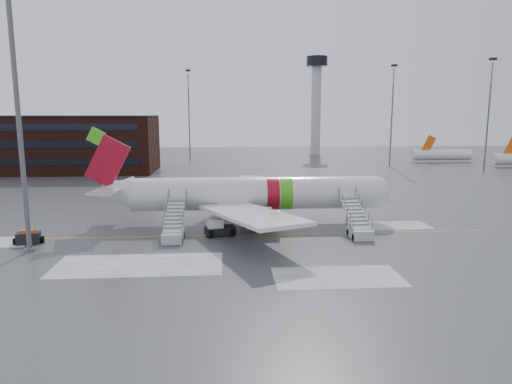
{
  "coord_description": "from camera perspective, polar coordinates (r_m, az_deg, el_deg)",
  "views": [
    {
      "loc": [
        1.26,
        -47.35,
        12.51
      ],
      "look_at": [
        4.77,
        2.4,
        4.0
      ],
      "focal_mm": 32.0,
      "sensor_mm": 36.0,
      "label": 1
    }
  ],
  "objects": [
    {
      "name": "baggage_tractor",
      "position": [
        50.08,
        -26.56,
        -5.11
      ],
      "size": [
        2.89,
        1.72,
        1.44
      ],
      "color": "black",
      "rests_on": "ground"
    },
    {
      "name": "light_mast_near",
      "position": [
        45.73,
        -27.77,
        10.84
      ],
      "size": [
        1.2,
        1.2,
        27.81
      ],
      "color": "#595B60",
      "rests_on": "ground"
    },
    {
      "name": "pushback_tug",
      "position": [
        47.98,
        -4.74,
        -4.49
      ],
      "size": [
        3.4,
        2.81,
        1.79
      ],
      "color": "black",
      "rests_on": "ground"
    },
    {
      "name": "light_mast_far_n",
      "position": [
        125.7,
        -8.39,
        10.18
      ],
      "size": [
        1.2,
        1.2,
        24.25
      ],
      "color": "#595B60",
      "rests_on": "ground"
    },
    {
      "name": "distant_aircraft",
      "position": [
        127.69,
        24.69,
        3.17
      ],
      "size": [
        35.0,
        18.0,
        8.0
      ],
      "primitive_type": null,
      "color": "#D8590C",
      "rests_on": "ground"
    },
    {
      "name": "terminal_building",
      "position": [
        112.48,
        -28.44,
        5.3
      ],
      "size": [
        62.0,
        16.11,
        12.3
      ],
      "color": "#3F1E16",
      "rests_on": "ground"
    },
    {
      "name": "ground",
      "position": [
        48.99,
        -5.4,
        -5.16
      ],
      "size": [
        260.0,
        260.0,
        0.0
      ],
      "primitive_type": "plane",
      "color": "#494C4F",
      "rests_on": "ground"
    },
    {
      "name": "light_mast_far_ne",
      "position": [
        116.7,
        16.66,
        9.93
      ],
      "size": [
        1.2,
        1.2,
        24.25
      ],
      "color": "#595B60",
      "rests_on": "ground"
    },
    {
      "name": "airstair_aft",
      "position": [
        46.92,
        -10.22,
        -4.59
      ],
      "size": [
        2.05,
        7.7,
        3.48
      ],
      "color": "#A5A7AC",
      "rests_on": "ground"
    },
    {
      "name": "airstair_fwd",
      "position": [
        48.64,
        12.62,
        -4.16
      ],
      "size": [
        2.05,
        7.7,
        3.48
      ],
      "color": "silver",
      "rests_on": "ground"
    },
    {
      "name": "light_mast_far_e",
      "position": [
        110.96,
        27.11,
        9.32
      ],
      "size": [
        1.2,
        1.2,
        24.25
      ],
      "color": "#595B60",
      "rests_on": "ground"
    },
    {
      "name": "airliner",
      "position": [
        52.61,
        -1.19,
        -0.27
      ],
      "size": [
        35.03,
        32.97,
        11.18
      ],
      "color": "silver",
      "rests_on": "ground"
    },
    {
      "name": "control_tower",
      "position": [
        145.36,
        7.54,
        12.06
      ],
      "size": [
        6.4,
        6.4,
        30.0
      ],
      "color": "#B2B5BA",
      "rests_on": "ground"
    }
  ]
}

